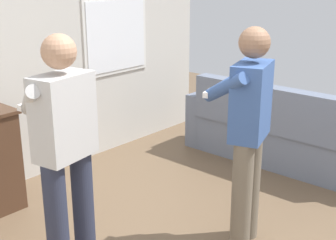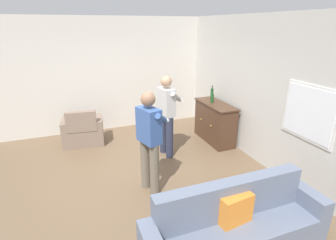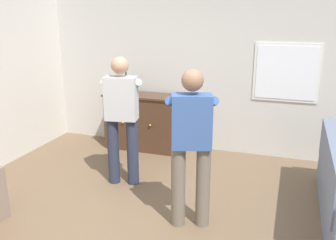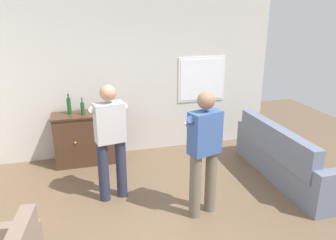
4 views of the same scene
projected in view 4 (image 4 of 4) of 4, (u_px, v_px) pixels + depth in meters
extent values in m
plane|color=brown|center=(177.00, 232.00, 4.05)|extent=(10.40, 10.40, 0.00)
cube|color=beige|center=(136.00, 79.00, 6.03)|extent=(5.20, 0.12, 2.80)
cube|color=silver|center=(202.00, 79.00, 6.31)|extent=(0.94, 0.02, 0.87)
cube|color=white|center=(202.00, 79.00, 6.30)|extent=(0.86, 0.03, 0.79)
cube|color=slate|center=(284.00, 166.00, 5.29)|extent=(0.55, 1.92, 0.42)
cube|color=slate|center=(276.00, 141.00, 5.09)|extent=(0.18, 1.92, 0.48)
cube|color=slate|center=(252.00, 137.00, 6.20)|extent=(0.55, 0.18, 0.64)
cube|color=slate|center=(331.00, 193.00, 4.30)|extent=(0.55, 0.18, 0.64)
cube|color=orange|center=(283.00, 144.00, 5.14)|extent=(0.19, 0.41, 0.36)
cube|color=#472D1E|center=(89.00, 139.00, 5.78)|extent=(1.17, 0.44, 0.88)
cube|color=#472D1E|center=(87.00, 114.00, 5.63)|extent=(1.21, 0.48, 0.03)
sphere|color=#B79338|center=(75.00, 143.00, 5.49)|extent=(0.04, 0.04, 0.04)
sphere|color=#B79338|center=(104.00, 140.00, 5.61)|extent=(0.04, 0.04, 0.04)
cylinder|color=#1E4C23|center=(69.00, 106.00, 5.56)|extent=(0.07, 0.07, 0.28)
cylinder|color=#1E4C23|center=(68.00, 97.00, 5.51)|extent=(0.03, 0.03, 0.06)
cylinder|color=#262626|center=(68.00, 95.00, 5.50)|extent=(0.03, 0.03, 0.02)
cylinder|color=#1E4C23|center=(83.00, 109.00, 5.53)|extent=(0.07, 0.07, 0.21)
cylinder|color=#1E4C23|center=(82.00, 101.00, 5.48)|extent=(0.02, 0.02, 0.07)
cylinder|color=#262626|center=(82.00, 98.00, 5.47)|extent=(0.02, 0.02, 0.02)
cylinder|color=#282D42|center=(104.00, 172.00, 4.60)|extent=(0.15, 0.15, 0.88)
cylinder|color=#282D42|center=(121.00, 168.00, 4.71)|extent=(0.15, 0.15, 0.88)
cube|color=#B7B7B7|center=(110.00, 123.00, 4.43)|extent=(0.43, 0.29, 0.55)
sphere|color=tan|center=(108.00, 93.00, 4.29)|extent=(0.22, 0.22, 0.22)
cylinder|color=#B7B7B7|center=(98.00, 113.00, 4.48)|extent=(0.27, 0.43, 0.29)
cylinder|color=#B7B7B7|center=(114.00, 111.00, 4.57)|extent=(0.38, 0.37, 0.29)
cube|color=white|center=(104.00, 114.00, 4.69)|extent=(0.15, 0.07, 0.04)
cylinder|color=#6B6051|center=(195.00, 186.00, 4.22)|extent=(0.15, 0.15, 0.88)
cylinder|color=#6B6051|center=(211.00, 181.00, 4.36)|extent=(0.15, 0.15, 0.88)
cube|color=#385693|center=(205.00, 133.00, 4.06)|extent=(0.45, 0.33, 0.55)
sphere|color=#8C664C|center=(206.00, 100.00, 3.93)|extent=(0.22, 0.22, 0.22)
cylinder|color=#385693|center=(190.00, 122.00, 4.10)|extent=(0.22, 0.44, 0.29)
cylinder|color=#385693|center=(204.00, 119.00, 4.21)|extent=(0.40, 0.33, 0.29)
cube|color=white|center=(190.00, 124.00, 4.31)|extent=(0.16, 0.08, 0.04)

